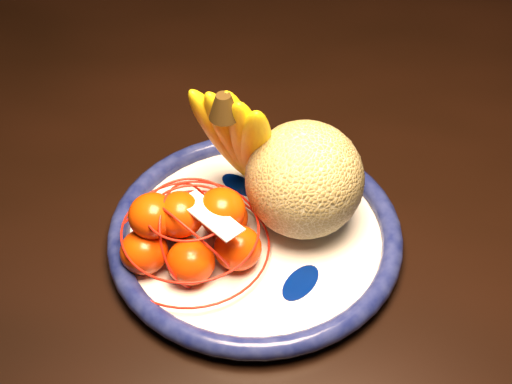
# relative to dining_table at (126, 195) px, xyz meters

# --- Properties ---
(dining_table) EXTENTS (1.62, 1.03, 0.78)m
(dining_table) POSITION_rel_dining_table_xyz_m (0.00, 0.00, 0.00)
(dining_table) COLOR black
(dining_table) RESTS_ON ground
(fruit_bowl) EXTENTS (0.33, 0.33, 0.03)m
(fruit_bowl) POSITION_rel_dining_table_xyz_m (0.19, -0.14, 0.10)
(fruit_bowl) COLOR white
(fruit_bowl) RESTS_ON dining_table
(cantaloupe) EXTENTS (0.13, 0.13, 0.13)m
(cantaloupe) POSITION_rel_dining_table_xyz_m (0.24, -0.12, 0.16)
(cantaloupe) COLOR olive
(cantaloupe) RESTS_ON fruit_bowl
(banana_bunch) EXTENTS (0.11, 0.12, 0.18)m
(banana_bunch) POSITION_rel_dining_table_xyz_m (0.17, -0.08, 0.19)
(banana_bunch) COLOR yellow
(banana_bunch) RESTS_ON fruit_bowl
(mandarin_bag) EXTENTS (0.17, 0.17, 0.11)m
(mandarin_bag) POSITION_rel_dining_table_xyz_m (0.13, -0.18, 0.13)
(mandarin_bag) COLOR #FF4700
(mandarin_bag) RESTS_ON fruit_bowl
(price_tag) EXTENTS (0.07, 0.07, 0.01)m
(price_tag) POSITION_rel_dining_table_xyz_m (0.15, -0.19, 0.17)
(price_tag) COLOR white
(price_tag) RESTS_ON mandarin_bag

